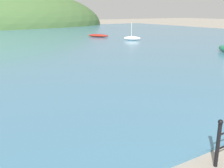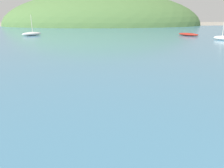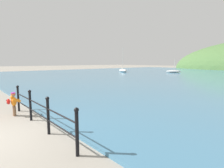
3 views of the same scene
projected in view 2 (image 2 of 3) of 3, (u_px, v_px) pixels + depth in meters
The scene contains 5 objects.
water at pixel (118, 36), 31.43m from camera, with size 80.00×60.00×0.10m, color teal.
far_hillside at pixel (104, 26), 63.85m from camera, with size 56.87×31.28×18.60m.
boat_far_left at pixel (32, 34), 31.14m from camera, with size 2.80×2.80×2.85m.
boat_blue_hull at pixel (188, 34), 30.84m from camera, with size 2.61×3.24×0.39m.
boat_far_right at pixel (223, 38), 25.33m from camera, with size 1.89×1.94×2.15m.
Camera 2 is at (-3.94, 0.15, 2.83)m, focal length 35.00 mm.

